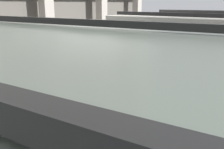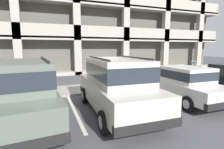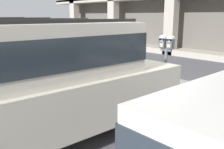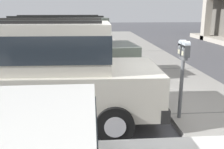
# 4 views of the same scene
# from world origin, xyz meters

# --- Properties ---
(ground_plane) EXTENTS (80.00, 80.00, 0.10)m
(ground_plane) POSITION_xyz_m (0.00, 0.00, -0.05)
(ground_plane) COLOR #4C4C51
(sidewalk) EXTENTS (40.00, 2.20, 0.12)m
(sidewalk) POSITION_xyz_m (0.00, 1.30, 0.06)
(sidewalk) COLOR gray
(sidewalk) RESTS_ON ground_plane
(parking_stall_lines) EXTENTS (12.51, 4.80, 0.01)m
(parking_stall_lines) POSITION_xyz_m (1.55, -1.40, 0.00)
(parking_stall_lines) COLOR silver
(parking_stall_lines) RESTS_ON ground_plane
(silver_suv) EXTENTS (2.11, 4.83, 2.03)m
(silver_suv) POSITION_xyz_m (-0.12, -2.45, 1.09)
(silver_suv) COLOR beige
(silver_suv) RESTS_ON ground_plane
(parking_meter_near) EXTENTS (0.35, 0.12, 1.53)m
(parking_meter_near) POSITION_xyz_m (0.18, 0.35, 1.26)
(parking_meter_near) COLOR #595B60
(parking_meter_near) RESTS_ON sidewalk
(parking_meter_far) EXTENTS (0.35, 0.12, 1.41)m
(parking_meter_far) POSITION_xyz_m (6.37, 0.38, 1.17)
(parking_meter_far) COLOR #595B60
(parking_meter_far) RESTS_ON sidewalk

